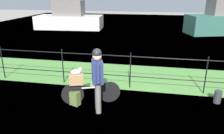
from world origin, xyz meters
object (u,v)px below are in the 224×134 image
object	(u,v)px
cyclist_person	(97,75)
moored_boat_mid	(69,18)
backpack_on_paving	(75,98)
terrier_dog	(77,71)
moored_boat_near	(223,21)
mooring_bollard	(218,97)
wooden_crate	(76,79)
bicycle_main	(90,93)

from	to	relation	value
cyclist_person	moored_boat_mid	distance (m)	13.77
cyclist_person	backpack_on_paving	size ratio (longest dim) A/B	4.21
cyclist_person	backpack_on_paving	xyz separation A→B (m)	(-0.71, 0.20, -0.80)
terrier_dog	moored_boat_mid	xyz separation A→B (m)	(-5.01, 12.30, -0.13)
terrier_dog	moored_boat_near	distance (m)	13.98
cyclist_person	moored_boat_near	distance (m)	13.91
cyclist_person	mooring_bollard	world-z (taller)	cyclist_person
moored_boat_near	moored_boat_mid	xyz separation A→B (m)	(-11.88, 0.13, -0.09)
terrier_dog	wooden_crate	bearing A→B (deg)	-160.88
backpack_on_paving	moored_boat_near	world-z (taller)	moored_boat_near
bicycle_main	moored_boat_mid	xyz separation A→B (m)	(-5.33, 12.19, 0.51)
wooden_crate	mooring_bollard	xyz separation A→B (m)	(3.82, 0.80, -0.56)
bicycle_main	moored_boat_mid	bearing A→B (deg)	113.61
mooring_bollard	moored_boat_near	bearing A→B (deg)	74.90
terrier_dog	mooring_bollard	bearing A→B (deg)	11.79
cyclist_person	moored_boat_near	world-z (taller)	moored_boat_near
terrier_dog	backpack_on_paving	xyz separation A→B (m)	(-0.08, -0.06, -0.76)
terrier_dog	moored_boat_near	size ratio (longest dim) A/B	0.06
mooring_bollard	backpack_on_paving	bearing A→B (deg)	-167.64
bicycle_main	terrier_dog	xyz separation A→B (m)	(-0.32, -0.11, 0.64)
bicycle_main	moored_boat_near	bearing A→B (deg)	61.50
moored_boat_mid	terrier_dog	bearing A→B (deg)	-67.86
wooden_crate	mooring_bollard	size ratio (longest dim) A/B	1.01
bicycle_main	moored_boat_mid	world-z (taller)	moored_boat_mid
bicycle_main	cyclist_person	size ratio (longest dim) A/B	0.92
moored_boat_near	moored_boat_mid	world-z (taller)	moored_boat_near
wooden_crate	moored_boat_mid	distance (m)	13.28
mooring_bollard	moored_boat_mid	distance (m)	14.51
mooring_bollard	wooden_crate	bearing A→B (deg)	-168.17
cyclist_person	moored_boat_near	size ratio (longest dim) A/B	0.31
moored_boat_mid	wooden_crate	bearing A→B (deg)	-67.96
terrier_dog	mooring_bollard	distance (m)	3.96
terrier_dog	cyclist_person	bearing A→B (deg)	-22.20
cyclist_person	terrier_dog	bearing A→B (deg)	157.80
wooden_crate	cyclist_person	world-z (taller)	cyclist_person
wooden_crate	backpack_on_paving	size ratio (longest dim) A/B	0.93
mooring_bollard	terrier_dog	bearing A→B (deg)	-168.21
wooden_crate	cyclist_person	bearing A→B (deg)	-20.86
bicycle_main	terrier_dog	size ratio (longest dim) A/B	4.78
moored_boat_near	mooring_bollard	bearing A→B (deg)	-105.10
wooden_crate	terrier_dog	bearing A→B (deg)	19.12
mooring_bollard	moored_boat_near	size ratio (longest dim) A/B	0.07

